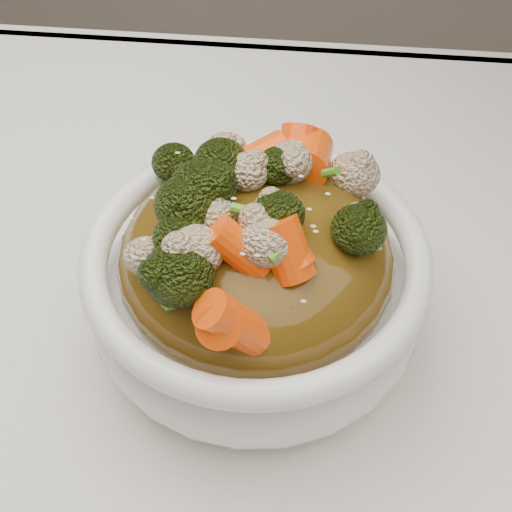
# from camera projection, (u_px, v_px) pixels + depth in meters

# --- Properties ---
(tablecloth) EXTENTS (1.20, 0.80, 0.04)m
(tablecloth) POSITION_uv_depth(u_px,v_px,m) (208.00, 389.00, 0.48)
(tablecloth) COLOR white
(tablecloth) RESTS_ON dining_table
(bowl) EXTENTS (0.25, 0.25, 0.08)m
(bowl) POSITION_uv_depth(u_px,v_px,m) (256.00, 289.00, 0.46)
(bowl) COLOR white
(bowl) RESTS_ON tablecloth
(sauce_base) EXTENTS (0.20, 0.20, 0.09)m
(sauce_base) POSITION_uv_depth(u_px,v_px,m) (256.00, 259.00, 0.44)
(sauce_base) COLOR #54390E
(sauce_base) RESTS_ON bowl
(carrots) EXTENTS (0.20, 0.20, 0.05)m
(carrots) POSITION_uv_depth(u_px,v_px,m) (256.00, 185.00, 0.39)
(carrots) COLOR #FF4E08
(carrots) RESTS_ON sauce_base
(broccoli) EXTENTS (0.20, 0.20, 0.04)m
(broccoli) POSITION_uv_depth(u_px,v_px,m) (256.00, 186.00, 0.39)
(broccoli) COLOR black
(broccoli) RESTS_ON sauce_base
(cauliflower) EXTENTS (0.20, 0.20, 0.04)m
(cauliflower) POSITION_uv_depth(u_px,v_px,m) (256.00, 189.00, 0.39)
(cauliflower) COLOR beige
(cauliflower) RESTS_ON sauce_base
(scallions) EXTENTS (0.15, 0.15, 0.02)m
(scallions) POSITION_uv_depth(u_px,v_px,m) (256.00, 183.00, 0.39)
(scallions) COLOR #43881F
(scallions) RESTS_ON sauce_base
(sesame_seeds) EXTENTS (0.18, 0.18, 0.01)m
(sesame_seeds) POSITION_uv_depth(u_px,v_px,m) (256.00, 183.00, 0.39)
(sesame_seeds) COLOR beige
(sesame_seeds) RESTS_ON sauce_base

